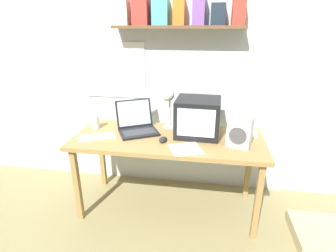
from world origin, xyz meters
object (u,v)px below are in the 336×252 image
at_px(floor_cushion, 322,235).
at_px(juice_glass, 95,123).
at_px(laptop, 137,124).
at_px(desk_lamp, 168,99).
at_px(printed_handout, 186,149).
at_px(loose_paper_near_monitor, 97,137).
at_px(computer_mouse, 163,139).
at_px(crt_monitor, 198,117).
at_px(space_heater, 240,131).
at_px(open_notebook, 245,133).
at_px(corner_desk, 168,144).

bearing_deg(floor_cushion, juice_glass, 170.74).
xyz_separation_m(laptop, floor_cushion, (1.56, -0.33, -0.72)).
bearing_deg(desk_lamp, printed_handout, -59.61).
distance_m(laptop, desk_lamp, 0.36).
distance_m(laptop, loose_paper_near_monitor, 0.36).
xyz_separation_m(computer_mouse, floor_cushion, (1.28, -0.13, -0.67)).
height_order(laptop, juice_glass, laptop).
bearing_deg(desk_lamp, loose_paper_near_monitor, -152.56).
height_order(crt_monitor, desk_lamp, desk_lamp).
bearing_deg(computer_mouse, juice_glass, 164.40).
bearing_deg(juice_glass, desk_lamp, 6.33).
bearing_deg(loose_paper_near_monitor, crt_monitor, 12.76).
bearing_deg(floor_cushion, computer_mouse, 174.07).
height_order(crt_monitor, computer_mouse, crt_monitor).
relative_size(desk_lamp, printed_handout, 1.33).
distance_m(space_heater, loose_paper_near_monitor, 1.17).
height_order(crt_monitor, juice_glass, crt_monitor).
bearing_deg(crt_monitor, computer_mouse, -142.64).
height_order(space_heater, computer_mouse, space_heater).
bearing_deg(floor_cushion, space_heater, 167.98).
distance_m(computer_mouse, floor_cushion, 1.46).
xyz_separation_m(open_notebook, floor_cushion, (0.61, -0.42, -0.66)).
bearing_deg(space_heater, computer_mouse, -159.85).
bearing_deg(printed_handout, open_notebook, 39.91).
bearing_deg(floor_cushion, printed_handout, 179.12).
height_order(corner_desk, open_notebook, open_notebook).
xyz_separation_m(corner_desk, printed_handout, (0.17, -0.21, 0.06)).
distance_m(loose_paper_near_monitor, open_notebook, 1.28).
height_order(juice_glass, computer_mouse, juice_glass).
relative_size(desk_lamp, open_notebook, 1.62).
height_order(laptop, space_heater, laptop).
bearing_deg(crt_monitor, juice_glass, -177.61).
height_order(corner_desk, space_heater, space_heater).
bearing_deg(juice_glass, loose_paper_near_monitor, -63.86).
height_order(laptop, loose_paper_near_monitor, laptop).
height_order(desk_lamp, printed_handout, desk_lamp).
distance_m(computer_mouse, open_notebook, 0.74).
xyz_separation_m(desk_lamp, open_notebook, (0.68, 0.03, -0.29)).
bearing_deg(crt_monitor, desk_lamp, 167.50).
distance_m(crt_monitor, laptop, 0.54).
bearing_deg(open_notebook, printed_handout, -140.09).
relative_size(crt_monitor, juice_glass, 2.97).
distance_m(loose_paper_near_monitor, floor_cushion, 1.97).
height_order(laptop, floor_cushion, laptop).
bearing_deg(laptop, open_notebook, -22.85).
xyz_separation_m(corner_desk, space_heater, (0.57, -0.08, 0.18)).
bearing_deg(crt_monitor, open_notebook, 15.80).
relative_size(printed_handout, open_notebook, 1.22).
relative_size(juice_glass, space_heater, 0.53).
distance_m(corner_desk, crt_monitor, 0.34).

